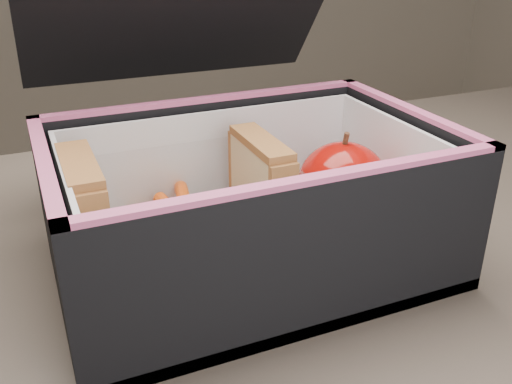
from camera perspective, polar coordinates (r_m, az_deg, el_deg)
kitchen_table at (r=0.56m, az=8.23°, el=-15.07°), size 1.20×0.80×0.75m
lunch_bag at (r=0.47m, az=-0.92°, el=-0.02°), size 0.32×0.34×0.28m
plastic_tub at (r=0.47m, az=-7.65°, el=-2.63°), size 0.19×0.13×0.08m
sandwich_left at (r=0.45m, az=-16.59°, el=-2.73°), size 0.02×0.09×0.10m
sandwich_right at (r=0.48m, az=0.50°, el=0.13°), size 0.02×0.08×0.09m
carrot_sticks at (r=0.48m, az=-7.89°, el=-4.25°), size 0.06×0.15×0.03m
paper_napkin at (r=0.54m, az=7.96°, el=-2.90°), size 0.09×0.09×0.01m
red_apple at (r=0.51m, az=8.66°, el=0.89°), size 0.09×0.09×0.09m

